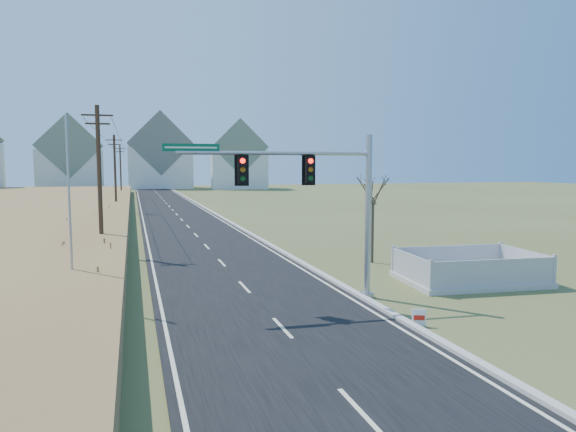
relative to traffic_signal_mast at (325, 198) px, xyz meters
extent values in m
plane|color=#50572A|center=(-2.67, -1.14, -4.13)|extent=(260.00, 260.00, 0.00)
cube|color=black|center=(-2.67, 48.86, -4.10)|extent=(8.00, 180.00, 0.06)
cube|color=#B2AFA8|center=(1.48, 48.86, -4.04)|extent=(0.30, 180.00, 0.18)
cylinder|color=#422D1E|center=(-9.17, 13.86, 0.37)|extent=(0.26, 0.26, 9.00)
cube|color=#422D1E|center=(-9.17, 13.86, 4.27)|extent=(1.80, 0.10, 0.10)
cube|color=#422D1E|center=(-9.17, 13.86, 3.77)|extent=(1.40, 0.10, 0.10)
cylinder|color=#422D1E|center=(-9.17, 43.86, 0.37)|extent=(0.26, 0.26, 9.00)
cube|color=#422D1E|center=(-9.17, 43.86, 4.27)|extent=(1.80, 0.10, 0.10)
cube|color=#422D1E|center=(-9.17, 43.86, 3.77)|extent=(1.40, 0.10, 0.10)
cylinder|color=#422D1E|center=(-9.17, 73.86, 0.37)|extent=(0.26, 0.26, 9.00)
cube|color=#422D1E|center=(-9.17, 73.86, 4.27)|extent=(1.80, 0.10, 0.10)
cube|color=#422D1E|center=(-9.17, 73.86, 3.77)|extent=(1.40, 0.10, 0.10)
cube|color=silver|center=(-20.67, 106.86, 0.37)|extent=(14.66, 10.95, 9.00)
cube|color=slate|center=(-20.67, 106.86, 5.77)|extent=(14.93, 11.17, 14.26)
cube|color=silver|center=(-0.67, 110.86, 0.87)|extent=(15.00, 10.00, 10.00)
cube|color=slate|center=(-0.67, 110.86, 6.77)|extent=(15.27, 10.20, 15.27)
cube|color=silver|center=(17.33, 102.86, 0.37)|extent=(13.87, 10.31, 9.00)
cube|color=slate|center=(17.33, 102.86, 5.77)|extent=(14.12, 10.51, 13.24)
cylinder|color=#9EA0A5|center=(1.83, -0.13, -4.03)|extent=(0.57, 0.57, 0.19)
cylinder|color=#9EA0A5|center=(1.83, -0.13, -0.81)|extent=(0.25, 0.25, 6.63)
cylinder|color=#9EA0A5|center=(-1.95, 0.14, 1.75)|extent=(7.57, 0.69, 0.15)
cube|color=black|center=(-0.62, 0.04, 1.12)|extent=(0.36, 0.30, 1.05)
cube|color=black|center=(-3.27, 0.23, 1.12)|extent=(0.36, 0.30, 1.05)
cube|color=#045437|center=(-5.16, 0.36, 1.94)|extent=(2.08, 0.19, 0.28)
cube|color=#B7B5AD|center=(7.63, 1.10, -4.01)|extent=(6.52, 4.75, 0.23)
cube|color=#A2A2A7|center=(7.46, -0.85, -3.31)|extent=(5.86, 0.60, 1.17)
cube|color=#A2A2A7|center=(7.81, 3.05, -3.31)|extent=(5.86, 0.60, 1.17)
cube|color=#A2A2A7|center=(4.71, 1.36, -3.31)|extent=(0.43, 3.91, 1.17)
cube|color=#A2A2A7|center=(10.56, 0.84, -3.31)|extent=(0.43, 3.91, 1.17)
cube|color=white|center=(1.83, -4.14, -3.83)|extent=(0.44, 0.22, 0.57)
cube|color=red|center=(1.82, -4.16, -3.83)|extent=(0.35, 0.16, 0.17)
cylinder|color=#B7B5AD|center=(-9.67, 2.72, -4.06)|extent=(0.33, 0.33, 0.15)
cylinder|color=#9EA0A5|center=(-9.67, 2.72, -0.44)|extent=(0.09, 0.09, 7.37)
cylinder|color=#4C3F33|center=(5.46, 6.80, -2.42)|extent=(0.16, 0.16, 3.43)
camera|label=1|loc=(-7.27, -18.96, 1.24)|focal=32.00mm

